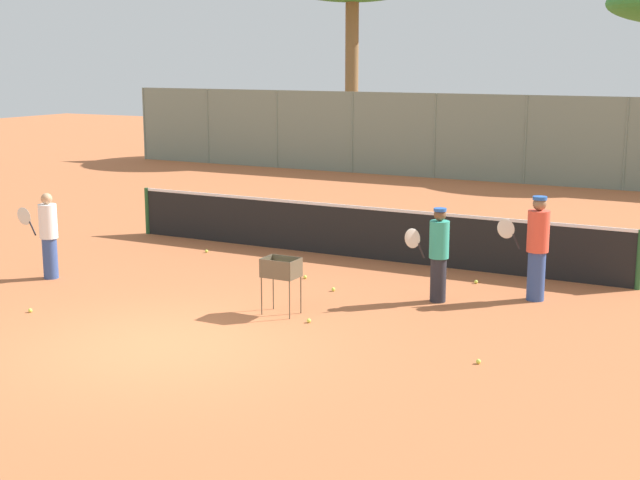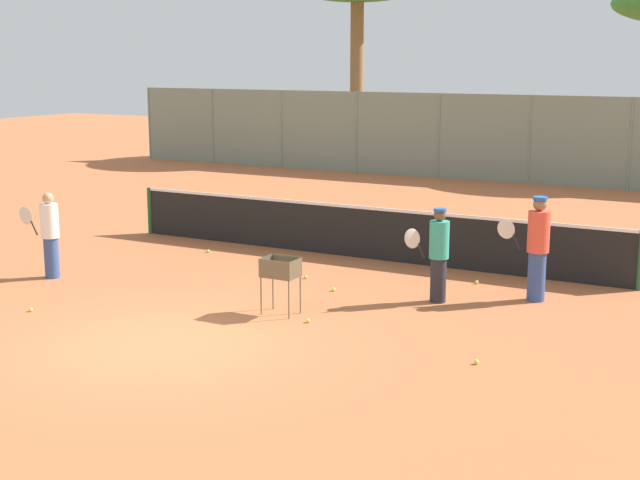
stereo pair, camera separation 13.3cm
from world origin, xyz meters
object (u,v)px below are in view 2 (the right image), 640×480
(player_white_outfit, at_px, (537,247))
(player_yellow_shirt, at_px, (438,254))
(tennis_net, at_px, (361,231))
(ball_cart, at_px, (281,272))
(player_red_cap, at_px, (50,234))

(player_white_outfit, height_order, player_yellow_shirt, player_white_outfit)
(tennis_net, distance_m, ball_cart, 4.30)
(player_white_outfit, height_order, ball_cart, player_white_outfit)
(player_white_outfit, bearing_deg, player_yellow_shirt, 1.59)
(player_red_cap, xyz_separation_m, player_yellow_shirt, (6.89, 1.83, 0.00))
(tennis_net, height_order, ball_cart, tennis_net)
(tennis_net, relative_size, player_white_outfit, 6.21)
(player_white_outfit, height_order, player_red_cap, player_white_outfit)
(tennis_net, bearing_deg, player_yellow_shirt, -42.81)
(player_yellow_shirt, distance_m, ball_cart, 2.67)
(player_white_outfit, relative_size, player_red_cap, 1.11)
(player_red_cap, relative_size, ball_cart, 1.74)
(player_yellow_shirt, bearing_deg, ball_cart, -9.44)
(player_yellow_shirt, xyz_separation_m, ball_cart, (-1.93, -1.84, -0.14))
(player_yellow_shirt, bearing_deg, player_white_outfit, 158.32)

